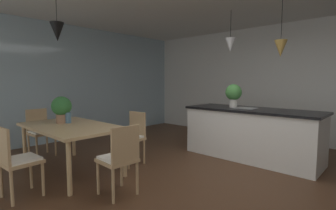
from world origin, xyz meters
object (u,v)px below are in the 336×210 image
chair_far_right (132,136)px  chair_near_right (16,159)px  dining_table (71,129)px  potted_plant_on_island (234,93)px  kitchen_island (251,133)px  chair_kitchen_end (120,158)px  potted_plant_on_table (62,108)px  vase_on_dining_table (68,118)px  chair_window_end (40,131)px

chair_far_right → chair_near_right: bearing=-89.8°
dining_table → potted_plant_on_island: bearing=61.6°
chair_near_right → kitchen_island: kitchen_island is taller
chair_kitchen_end → kitchen_island: bearing=78.7°
potted_plant_on_table → chair_near_right: bearing=-51.1°
chair_near_right → potted_plant_on_table: potted_plant_on_table is taller
kitchen_island → potted_plant_on_table: size_ratio=5.47×
kitchen_island → potted_plant_on_table: 3.28m
chair_kitchen_end → potted_plant_on_table: 1.62m
chair_near_right → vase_on_dining_table: vase_on_dining_table is taller
chair_far_right → vase_on_dining_table: 1.06m
chair_window_end → kitchen_island: bearing=40.5°
potted_plant_on_island → potted_plant_on_table: bearing=-123.8°
kitchen_island → potted_plant_on_island: potted_plant_on_island is taller
chair_near_right → chair_window_end: (-1.61, 0.86, 0.00)m
chair_near_right → kitchen_island: (1.34, 3.39, -0.01)m
chair_far_right → kitchen_island: 2.13m
chair_near_right → dining_table: bearing=114.1°
chair_kitchen_end → vase_on_dining_table: 1.50m
chair_window_end → dining_table: bearing=0.2°
kitchen_island → vase_on_dining_table: (-1.96, -2.45, 0.35)m
potted_plant_on_table → vase_on_dining_table: (0.08, 0.06, -0.16)m
chair_near_right → vase_on_dining_table: 1.17m
chair_near_right → vase_on_dining_table: bearing=123.7°
chair_kitchen_end → potted_plant_on_table: potted_plant_on_table is taller
chair_window_end → vase_on_dining_table: (0.99, 0.07, 0.33)m
potted_plant_on_table → chair_far_right: bearing=50.8°
chair_far_right → potted_plant_on_table: potted_plant_on_table is taller
chair_far_right → dining_table: bearing=-113.8°
potted_plant_on_island → vase_on_dining_table: 2.95m
chair_kitchen_end → kitchen_island: (0.50, 2.52, -0.01)m
dining_table → potted_plant_on_island: 2.91m
chair_far_right → kitchen_island: size_ratio=0.37×
kitchen_island → vase_on_dining_table: bearing=-128.7°
chair_kitchen_end → potted_plant_on_island: bearing=86.9°
chair_near_right → chair_far_right: bearing=90.2°
chair_near_right → kitchen_island: size_ratio=0.37×
chair_window_end → potted_plant_on_island: size_ratio=1.99×
chair_kitchen_end → chair_near_right: bearing=-134.1°
vase_on_dining_table → chair_kitchen_end: bearing=-2.8°
kitchen_island → potted_plant_on_island: bearing=-180.0°
dining_table → kitchen_island: bearing=55.5°
chair_kitchen_end → chair_far_right: size_ratio=1.00×
chair_near_right → potted_plant_on_island: (0.98, 3.39, 0.69)m
chair_window_end → vase_on_dining_table: size_ratio=5.08×
chair_near_right → chair_window_end: 1.83m
kitchen_island → vase_on_dining_table: 3.16m
dining_table → chair_kitchen_end: bearing=-0.1°
chair_window_end → chair_far_right: bearing=28.4°
chair_far_right → vase_on_dining_table: vase_on_dining_table is taller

